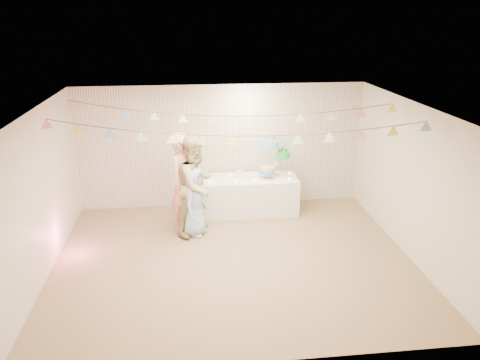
{
  "coord_description": "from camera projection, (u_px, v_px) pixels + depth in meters",
  "views": [
    {
      "loc": [
        -0.7,
        -6.99,
        3.97
      ],
      "look_at": [
        0.2,
        0.8,
        1.15
      ],
      "focal_mm": 35.0,
      "sensor_mm": 36.0,
      "label": 1
    }
  ],
  "objects": [
    {
      "name": "tealight_6",
      "position": [
        236.0,
        181.0,
        9.38
      ],
      "size": [
        0.04,
        0.04,
        0.03
      ],
      "primitive_type": "cylinder",
      "color": "#FFD88C",
      "rests_on": "table"
    },
    {
      "name": "platter",
      "position": [
        226.0,
        179.0,
        9.52
      ],
      "size": [
        0.34,
        0.34,
        0.02
      ],
      "primitive_type": "cylinder",
      "color": "white",
      "rests_on": "table"
    },
    {
      "name": "bunting_back",
      "position": [
        227.0,
        110.0,
        8.18
      ],
      "size": [
        5.6,
        1.1,
        0.4
      ],
      "primitive_type": null,
      "color": "pink",
      "rests_on": "ceiling"
    },
    {
      "name": "floor",
      "position": [
        234.0,
        260.0,
        7.95
      ],
      "size": [
        6.0,
        6.0,
        0.0
      ],
      "primitive_type": "plane",
      "color": "brown",
      "rests_on": "ground"
    },
    {
      "name": "posy",
      "position": [
        239.0,
        174.0,
        9.62
      ],
      "size": [
        0.13,
        0.13,
        0.15
      ],
      "primitive_type": null,
      "color": "white",
      "rests_on": "table"
    },
    {
      "name": "tealight_3",
      "position": [
        263.0,
        173.0,
        9.85
      ],
      "size": [
        0.04,
        0.04,
        0.03
      ],
      "primitive_type": "cylinder",
      "color": "#FFD88C",
      "rests_on": "table"
    },
    {
      "name": "bunting_front",
      "position": [
        234.0,
        129.0,
        6.98
      ],
      "size": [
        5.6,
        0.9,
        0.36
      ],
      "primitive_type": null,
      "color": "#72A5E5",
      "rests_on": "ceiling"
    },
    {
      "name": "back_wall",
      "position": [
        221.0,
        147.0,
        9.85
      ],
      "size": [
        6.0,
        6.0,
        0.0
      ],
      "primitive_type": "plane",
      "color": "silver",
      "rests_on": "ground"
    },
    {
      "name": "cake_stand",
      "position": [
        275.0,
        158.0,
        9.59
      ],
      "size": [
        0.72,
        0.42,
        0.8
      ],
      "primitive_type": null,
      "color": "silver",
      "rests_on": "table"
    },
    {
      "name": "tealight_0",
      "position": [
        210.0,
        181.0,
        9.38
      ],
      "size": [
        0.04,
        0.04,
        0.03
      ],
      "primitive_type": "cylinder",
      "color": "#FFD88C",
      "rests_on": "table"
    },
    {
      "name": "tealight_2",
      "position": [
        255.0,
        181.0,
        9.42
      ],
      "size": [
        0.04,
        0.04,
        0.03
      ],
      "primitive_type": "cylinder",
      "color": "#FFD88C",
      "rests_on": "table"
    },
    {
      "name": "person_adult_b",
      "position": [
        196.0,
        185.0,
        8.67
      ],
      "size": [
        1.12,
        1.17,
        1.9
      ],
      "primitive_type": "imported",
      "rotation": [
        0.0,
        0.0,
        0.95
      ],
      "color": "tan",
      "rests_on": "floor"
    },
    {
      "name": "table",
      "position": [
        248.0,
        195.0,
        9.74
      ],
      "size": [
        2.01,
        0.81,
        0.76
      ],
      "primitive_type": "cube",
      "color": "white",
      "rests_on": "floor"
    },
    {
      "name": "person_child",
      "position": [
        195.0,
        202.0,
        8.65
      ],
      "size": [
        0.65,
        0.76,
        1.32
      ],
      "primitive_type": "imported",
      "rotation": [
        0.0,
        0.0,
        1.14
      ],
      "color": "#92AECF",
      "rests_on": "floor"
    },
    {
      "name": "cake_middle",
      "position": [
        282.0,
        158.0,
        9.71
      ],
      "size": [
        0.27,
        0.27,
        0.22
      ],
      "primitive_type": null,
      "color": "green",
      "rests_on": "cake_stand"
    },
    {
      "name": "person_adult_a",
      "position": [
        184.0,
        183.0,
        8.76
      ],
      "size": [
        0.76,
        0.83,
        1.91
      ],
      "primitive_type": "imported",
      "rotation": [
        0.0,
        0.0,
        1.0
      ],
      "color": "tan",
      "rests_on": "floor"
    },
    {
      "name": "tealight_1",
      "position": [
        230.0,
        175.0,
        9.74
      ],
      "size": [
        0.04,
        0.04,
        0.03
      ],
      "primitive_type": "cylinder",
      "color": "#FFD88C",
      "rests_on": "table"
    },
    {
      "name": "cake_top_tier",
      "position": [
        272.0,
        148.0,
        9.48
      ],
      "size": [
        0.25,
        0.25,
        0.19
      ],
      "primitive_type": null,
      "color": "#47B5E1",
      "rests_on": "cake_stand"
    },
    {
      "name": "ceiling",
      "position": [
        233.0,
        108.0,
        7.07
      ],
      "size": [
        6.0,
        6.0,
        0.0
      ],
      "primitive_type": "plane",
      "color": "beige",
      "rests_on": "ground"
    },
    {
      "name": "front_wall",
      "position": [
        256.0,
        268.0,
        5.17
      ],
      "size": [
        6.0,
        6.0,
        0.0
      ],
      "primitive_type": "plane",
      "color": "silver",
      "rests_on": "ground"
    },
    {
      "name": "cake_bottom",
      "position": [
        268.0,
        174.0,
        9.62
      ],
      "size": [
        0.31,
        0.31,
        0.15
      ],
      "primitive_type": null,
      "color": "#279BB7",
      "rests_on": "cake_stand"
    },
    {
      "name": "tealight_4",
      "position": [
        289.0,
        179.0,
        9.53
      ],
      "size": [
        0.04,
        0.04,
        0.03
      ],
      "primitive_type": "cylinder",
      "color": "#FFD88C",
      "rests_on": "table"
    },
    {
      "name": "right_wall",
      "position": [
        411.0,
        181.0,
        7.83
      ],
      "size": [
        5.0,
        5.0,
        0.0
      ],
      "primitive_type": "plane",
      "color": "silver",
      "rests_on": "ground"
    },
    {
      "name": "tealight_5",
      "position": [
        290.0,
        173.0,
        9.85
      ],
      "size": [
        0.04,
        0.04,
        0.03
      ],
      "primitive_type": "cylinder",
      "color": "#FFD88C",
      "rests_on": "table"
    },
    {
      "name": "left_wall",
      "position": [
        40.0,
        196.0,
        7.19
      ],
      "size": [
        5.0,
        5.0,
        0.0
      ],
      "primitive_type": "plane",
      "color": "silver",
      "rests_on": "ground"
    }
  ]
}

